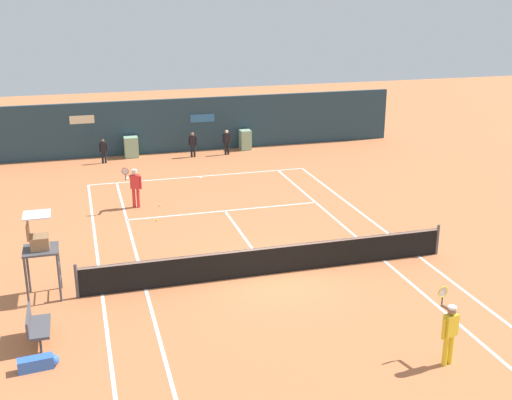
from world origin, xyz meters
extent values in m
plane|color=#C67042|center=(0.00, 0.00, 0.00)|extent=(80.00, 80.00, 0.00)
cube|color=white|center=(0.00, 11.70, 0.00)|extent=(10.60, 0.10, 0.01)
cube|color=white|center=(-5.30, 0.00, 0.00)|extent=(0.10, 23.40, 0.01)
cube|color=white|center=(-4.00, 0.00, 0.00)|extent=(0.10, 23.40, 0.01)
cube|color=white|center=(4.00, 0.00, 0.00)|extent=(0.10, 23.40, 0.01)
cube|color=white|center=(5.30, 0.00, 0.00)|extent=(0.10, 23.40, 0.01)
cube|color=white|center=(0.00, 6.40, 0.00)|extent=(8.00, 0.10, 0.01)
cube|color=white|center=(0.00, 3.20, 0.00)|extent=(0.10, 6.40, 0.01)
cube|color=white|center=(0.00, 11.55, 0.00)|extent=(0.10, 0.24, 0.01)
cylinder|color=#4C4C51|center=(-6.00, 0.00, 0.53)|extent=(0.10, 0.10, 1.07)
cylinder|color=#4C4C51|center=(6.00, 0.00, 0.53)|extent=(0.10, 0.10, 1.07)
cube|color=black|center=(0.00, 0.00, 0.47)|extent=(12.00, 0.03, 0.95)
cube|color=white|center=(0.00, 0.00, 0.92)|extent=(12.00, 0.04, 0.06)
cube|color=#233D4C|center=(0.00, 17.00, 1.49)|extent=(25.00, 0.24, 2.98)
cube|color=beige|center=(-5.28, 16.86, 2.12)|extent=(1.28, 0.02, 0.44)
cube|color=#2D6BA8|center=(1.22, 16.86, 1.85)|extent=(1.37, 0.02, 0.44)
cube|color=#8CB793|center=(-2.84, 16.45, 0.56)|extent=(0.73, 0.70, 1.12)
cube|color=#8CB793|center=(3.57, 16.45, 0.56)|extent=(0.59, 0.70, 1.11)
cylinder|color=#47474C|center=(-6.47, 0.80, 0.74)|extent=(0.07, 0.07, 1.48)
cylinder|color=#47474C|center=(-6.47, -0.10, 0.74)|extent=(0.07, 0.07, 1.48)
cylinder|color=#47474C|center=(-7.37, 0.80, 0.74)|extent=(0.07, 0.07, 1.48)
cylinder|color=#47474C|center=(-7.37, -0.10, 0.74)|extent=(0.07, 0.07, 1.48)
cylinder|color=#47474C|center=(-6.47, 0.35, 0.44)|extent=(0.04, 0.81, 0.04)
cylinder|color=#47474C|center=(-6.47, 0.35, 0.89)|extent=(0.04, 0.81, 0.04)
cube|color=#47474C|center=(-6.92, 0.35, 1.51)|extent=(1.00, 1.00, 0.06)
cube|color=olive|center=(-6.92, 0.35, 1.74)|extent=(0.52, 0.56, 0.40)
cube|color=olive|center=(-7.21, 0.35, 2.11)|extent=(0.06, 0.56, 0.45)
cube|color=white|center=(-6.92, 0.35, 2.59)|extent=(0.76, 0.80, 0.04)
cylinder|color=#38383D|center=(-6.95, -1.76, 0.19)|extent=(0.06, 0.06, 0.38)
cylinder|color=#38383D|center=(-6.95, -2.87, 0.19)|extent=(0.06, 0.06, 0.38)
cube|color=#4C4C51|center=(-6.95, -2.32, 0.42)|extent=(0.48, 1.27, 0.08)
cube|color=#4C4C51|center=(-7.22, -2.32, 0.67)|extent=(0.06, 1.27, 0.42)
cube|color=blue|center=(-7.05, -3.63, 0.16)|extent=(0.85, 0.38, 0.32)
sphere|color=blue|center=(-6.64, -3.58, 0.16)|extent=(0.29, 0.29, 0.28)
cylinder|color=red|center=(-3.37, 7.85, 0.42)|extent=(0.14, 0.14, 0.83)
cylinder|color=red|center=(-3.55, 7.91, 0.42)|extent=(0.14, 0.14, 0.83)
cube|color=red|center=(-3.46, 7.88, 1.12)|extent=(0.42, 0.32, 0.58)
sphere|color=beige|center=(-3.46, 7.88, 1.53)|extent=(0.23, 0.23, 0.23)
cylinder|color=white|center=(-3.46, 7.88, 1.61)|extent=(0.22, 0.22, 0.06)
cylinder|color=red|center=(-3.24, 7.80, 1.08)|extent=(0.09, 0.09, 0.56)
cylinder|color=beige|center=(-3.77, 7.69, 1.36)|extent=(0.27, 0.56, 0.09)
cylinder|color=black|center=(-3.87, 7.43, 1.47)|extent=(0.03, 0.03, 0.22)
torus|color=#DB3838|center=(-3.87, 7.43, 1.72)|extent=(0.29, 0.13, 0.30)
cylinder|color=silver|center=(-3.87, 7.43, 1.72)|extent=(0.25, 0.09, 0.26)
cylinder|color=yellow|center=(2.52, -6.16, 0.40)|extent=(0.13, 0.13, 0.79)
cylinder|color=yellow|center=(2.70, -6.12, 0.40)|extent=(0.13, 0.13, 0.79)
cube|color=yellow|center=(2.61, -6.14, 1.07)|extent=(0.40, 0.28, 0.56)
sphere|color=#8C664C|center=(2.61, -6.14, 1.46)|extent=(0.22, 0.22, 0.22)
cylinder|color=white|center=(2.61, -6.14, 1.54)|extent=(0.21, 0.21, 0.06)
cylinder|color=yellow|center=(2.39, -6.19, 1.03)|extent=(0.08, 0.08, 0.54)
cylinder|color=#8C664C|center=(2.76, -5.83, 1.30)|extent=(0.21, 0.54, 0.08)
cylinder|color=black|center=(2.69, -5.57, 1.41)|extent=(0.03, 0.03, 0.22)
torus|color=yellow|center=(2.69, -5.57, 1.66)|extent=(0.30, 0.10, 0.30)
cylinder|color=silver|center=(2.69, -5.57, 1.66)|extent=(0.25, 0.07, 0.26)
cylinder|color=black|center=(-4.27, 15.55, 0.33)|extent=(0.11, 0.11, 0.65)
cylinder|color=black|center=(-4.42, 15.55, 0.33)|extent=(0.11, 0.11, 0.65)
cube|color=black|center=(-4.34, 15.55, 0.88)|extent=(0.30, 0.18, 0.46)
sphere|color=brown|center=(-4.34, 15.55, 1.20)|extent=(0.18, 0.18, 0.18)
cylinder|color=black|center=(-4.16, 15.56, 0.85)|extent=(0.07, 0.07, 0.44)
cylinder|color=black|center=(-4.52, 15.54, 0.85)|extent=(0.07, 0.07, 0.44)
cylinder|color=black|center=(0.46, 15.54, 0.34)|extent=(0.11, 0.11, 0.69)
cylinder|color=black|center=(0.31, 15.56, 0.34)|extent=(0.11, 0.11, 0.69)
cube|color=black|center=(0.39, 15.55, 0.93)|extent=(0.33, 0.22, 0.48)
sphere|color=#8C664C|center=(0.39, 15.55, 1.26)|extent=(0.19, 0.19, 0.19)
cylinder|color=black|center=(0.58, 15.52, 0.89)|extent=(0.07, 0.07, 0.46)
cylinder|color=black|center=(0.20, 15.58, 0.89)|extent=(0.07, 0.07, 0.46)
cylinder|color=black|center=(2.36, 15.56, 0.35)|extent=(0.11, 0.11, 0.70)
cylinder|color=black|center=(2.20, 15.55, 0.35)|extent=(0.11, 0.11, 0.70)
cube|color=black|center=(2.28, 15.55, 0.94)|extent=(0.32, 0.19, 0.49)
sphere|color=beige|center=(2.28, 15.55, 1.28)|extent=(0.19, 0.19, 0.19)
cylinder|color=black|center=(2.47, 15.56, 0.91)|extent=(0.07, 0.07, 0.47)
cylinder|color=black|center=(2.09, 15.54, 0.91)|extent=(0.07, 0.07, 0.47)
sphere|color=#CCE033|center=(-2.51, 7.76, 0.03)|extent=(0.07, 0.07, 0.07)
sphere|color=#CCE033|center=(-2.86, 5.96, 0.03)|extent=(0.07, 0.07, 0.07)
camera|label=1|loc=(-5.63, -17.96, 8.75)|focal=44.98mm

